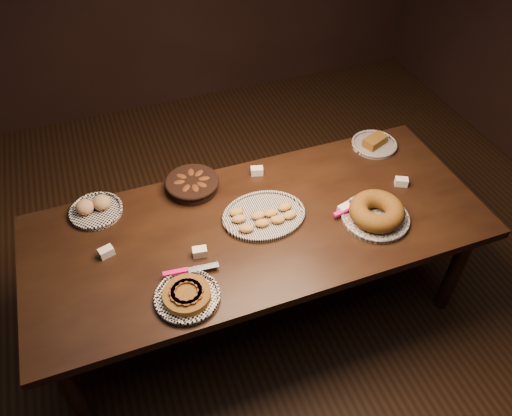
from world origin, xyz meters
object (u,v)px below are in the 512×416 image
object	(u,v)px
buffet_table	(259,233)
bundt_cake_plate	(376,213)
apple_tart_plate	(187,295)
madeleine_platter	(264,216)

from	to	relation	value
buffet_table	bundt_cake_plate	xyz separation A→B (m)	(0.58, -0.18, 0.12)
apple_tart_plate	bundt_cake_plate	distance (m)	1.06
madeleine_platter	bundt_cake_plate	xyz separation A→B (m)	(0.55, -0.21, 0.03)
madeleine_platter	bundt_cake_plate	distance (m)	0.59
buffet_table	bundt_cake_plate	size ratio (longest dim) A/B	6.22
apple_tart_plate	bundt_cake_plate	xyz separation A→B (m)	(1.05, 0.14, 0.03)
apple_tart_plate	madeleine_platter	xyz separation A→B (m)	(0.51, 0.36, -0.00)
buffet_table	bundt_cake_plate	world-z (taller)	bundt_cake_plate
madeleine_platter	apple_tart_plate	bearing A→B (deg)	-141.24
buffet_table	madeleine_platter	world-z (taller)	madeleine_platter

